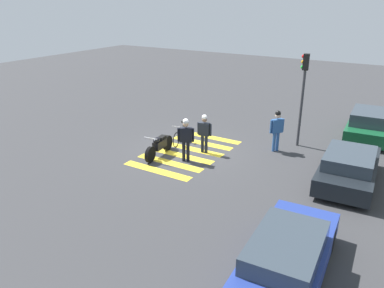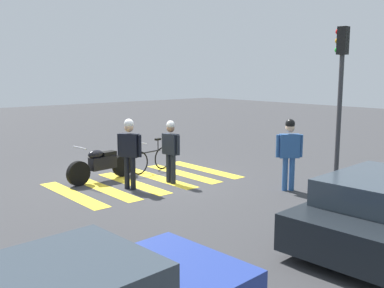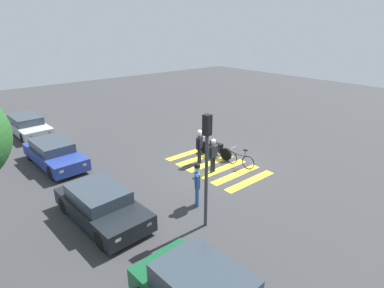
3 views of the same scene
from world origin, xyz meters
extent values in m
plane|color=#38383A|center=(0.00, 0.00, 0.00)|extent=(60.00, 60.00, 0.00)
cylinder|color=black|center=(1.71, -0.72, 0.34)|extent=(0.69, 0.22, 0.68)
cylinder|color=black|center=(0.21, -0.89, 0.34)|extent=(0.69, 0.22, 0.68)
cube|color=black|center=(0.91, -0.81, 0.52)|extent=(0.83, 0.37, 0.36)
ellipsoid|color=black|center=(1.14, -0.79, 0.79)|extent=(0.50, 0.29, 0.24)
cube|color=black|center=(0.71, -0.84, 0.76)|extent=(0.46, 0.29, 0.12)
cylinder|color=#A5A5AD|center=(1.63, -0.73, 1.04)|extent=(0.10, 0.62, 0.04)
torus|color=black|center=(-0.30, -0.76, 0.35)|extent=(0.71, 0.16, 0.71)
torus|color=black|center=(-1.30, -0.93, 0.35)|extent=(0.71, 0.16, 0.71)
cylinder|color=black|center=(-0.80, -0.85, 0.63)|extent=(0.79, 0.17, 0.04)
cylinder|color=black|center=(-1.10, -0.90, 0.80)|extent=(0.04, 0.04, 0.34)
cube|color=black|center=(-1.10, -0.90, 0.98)|extent=(0.21, 0.13, 0.06)
cylinder|color=#99999E|center=(-0.40, -0.78, 0.95)|extent=(0.11, 0.46, 0.03)
cylinder|color=#1E232D|center=(-0.40, 0.76, 0.41)|extent=(0.14, 0.14, 0.81)
cylinder|color=#1E232D|center=(-0.37, 0.58, 0.41)|extent=(0.14, 0.14, 0.81)
cube|color=#1E232D|center=(-0.38, 0.67, 1.10)|extent=(0.26, 0.50, 0.57)
sphere|color=#8C664C|center=(-0.38, 0.67, 1.54)|extent=(0.22, 0.22, 0.22)
cylinder|color=#1E232D|center=(-0.42, 0.95, 1.10)|extent=(0.09, 0.09, 0.55)
cylinder|color=#1E232D|center=(-0.35, 0.38, 1.10)|extent=(0.09, 0.09, 0.55)
sphere|color=white|center=(-0.38, 0.67, 1.64)|extent=(0.23, 0.23, 0.23)
cylinder|color=black|center=(0.88, 0.40, 0.43)|extent=(0.14, 0.14, 0.87)
cylinder|color=black|center=(0.79, 0.56, 0.43)|extent=(0.14, 0.14, 0.87)
cube|color=black|center=(0.84, 0.48, 1.17)|extent=(0.42, 0.54, 0.61)
sphere|color=tan|center=(0.84, 0.48, 1.64)|extent=(0.23, 0.23, 0.23)
cylinder|color=black|center=(0.98, 0.22, 1.17)|extent=(0.09, 0.09, 0.58)
cylinder|color=black|center=(0.69, 0.74, 1.17)|extent=(0.09, 0.09, 0.58)
sphere|color=white|center=(0.84, 0.48, 1.75)|extent=(0.25, 0.25, 0.25)
cylinder|color=#2D5999|center=(-2.28, 3.35, 0.44)|extent=(0.14, 0.14, 0.87)
cylinder|color=#2D5999|center=(-2.14, 3.24, 0.44)|extent=(0.14, 0.14, 0.87)
cube|color=#2D5999|center=(-2.21, 3.29, 1.18)|extent=(0.52, 0.47, 0.62)
sphere|color=beige|center=(-2.21, 3.29, 1.65)|extent=(0.24, 0.24, 0.24)
cylinder|color=#2D5999|center=(-2.45, 3.48, 1.18)|extent=(0.09, 0.09, 0.59)
cylinder|color=#2D5999|center=(-1.97, 3.11, 1.18)|extent=(0.09, 0.09, 0.59)
sphere|color=black|center=(-2.21, 3.29, 1.76)|extent=(0.25, 0.25, 0.25)
cube|color=yellow|center=(-2.25, 0.00, 0.00)|extent=(0.45, 3.10, 0.01)
cube|color=yellow|center=(-1.35, 0.00, 0.00)|extent=(0.45, 3.10, 0.01)
cube|color=yellow|center=(-0.45, 0.00, 0.00)|extent=(0.45, 3.10, 0.01)
cube|color=yellow|center=(0.45, 0.00, 0.00)|extent=(0.45, 3.10, 0.01)
cube|color=yellow|center=(1.35, 0.00, 0.00)|extent=(0.45, 3.10, 0.01)
cube|color=yellow|center=(2.25, 0.00, 0.00)|extent=(0.45, 3.10, 0.01)
cylinder|color=black|center=(-2.08, 5.74, 0.33)|extent=(0.67, 0.26, 0.66)
cylinder|color=black|center=(0.83, 5.91, 0.33)|extent=(0.67, 0.26, 0.66)
cube|color=#333D47|center=(-0.46, 6.66, 1.03)|extent=(2.41, 1.78, 0.46)
cylinder|color=black|center=(4.05, 5.52, 0.35)|extent=(0.72, 0.26, 0.71)
cube|color=#F2EDCC|center=(3.35, 5.68, 0.58)|extent=(0.09, 0.20, 0.12)
cube|color=#F2EDCC|center=(3.28, 6.80, 0.58)|extent=(0.09, 0.20, 0.12)
cylinder|color=#38383D|center=(-3.42, 3.94, 1.75)|extent=(0.12, 0.12, 3.50)
cube|color=black|center=(-3.42, 3.94, 3.85)|extent=(0.27, 0.27, 0.70)
sphere|color=red|center=(-3.41, 3.81, 4.08)|extent=(0.16, 0.16, 0.16)
sphere|color=orange|center=(-3.41, 3.81, 3.85)|extent=(0.16, 0.16, 0.16)
sphere|color=green|center=(-3.41, 3.81, 3.62)|extent=(0.16, 0.16, 0.16)
camera|label=1|loc=(13.18, 8.34, 6.43)|focal=35.40mm
camera|label=2|loc=(7.01, 10.17, 3.05)|focal=41.37mm
camera|label=3|loc=(-10.47, 10.54, 6.88)|focal=29.17mm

